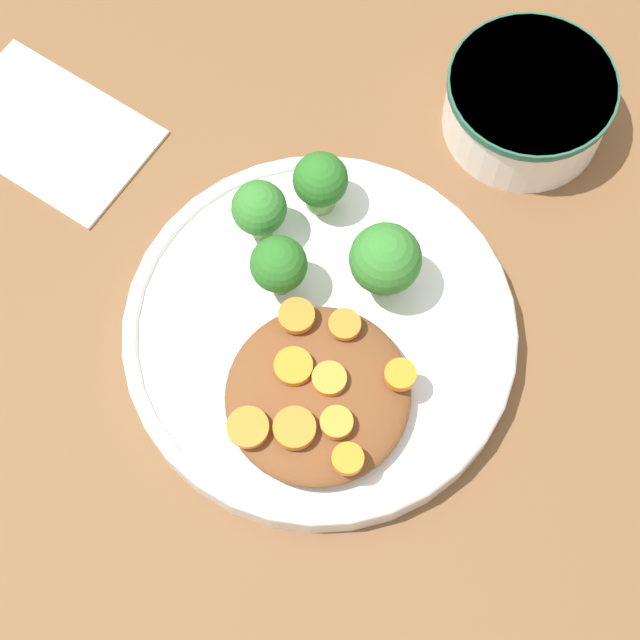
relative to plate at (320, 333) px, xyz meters
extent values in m
plane|color=brown|center=(0.00, 0.00, -0.01)|extent=(4.00, 4.00, 0.00)
cylinder|color=white|center=(0.00, 0.00, 0.00)|extent=(0.25, 0.25, 0.02)
torus|color=white|center=(0.00, 0.00, 0.01)|extent=(0.25, 0.25, 0.01)
cylinder|color=white|center=(-0.06, -0.21, 0.01)|extent=(0.11, 0.11, 0.05)
cylinder|color=#235B47|center=(-0.06, -0.21, 0.03)|extent=(0.11, 0.11, 0.01)
cylinder|color=white|center=(-0.06, -0.21, 0.03)|extent=(0.09, 0.09, 0.01)
ellipsoid|color=brown|center=(-0.02, 0.04, 0.02)|extent=(0.11, 0.12, 0.02)
cylinder|color=#759E51|center=(0.06, -0.05, 0.02)|extent=(0.02, 0.02, 0.02)
sphere|color=#337A2D|center=(0.06, -0.05, 0.04)|extent=(0.04, 0.04, 0.04)
cylinder|color=#759E51|center=(-0.02, -0.05, 0.02)|extent=(0.02, 0.02, 0.02)
sphere|color=#337A2D|center=(-0.02, -0.05, 0.04)|extent=(0.04, 0.04, 0.04)
cylinder|color=#7FA85B|center=(0.04, -0.02, 0.02)|extent=(0.01, 0.01, 0.02)
sphere|color=#286B23|center=(0.04, -0.02, 0.04)|extent=(0.04, 0.04, 0.04)
cylinder|color=#759E51|center=(0.04, -0.08, 0.02)|extent=(0.02, 0.02, 0.02)
sphere|color=#286B23|center=(0.04, -0.08, 0.04)|extent=(0.04, 0.04, 0.04)
cylinder|color=orange|center=(0.01, 0.08, 0.03)|extent=(0.02, 0.02, 0.00)
cylinder|color=orange|center=(0.00, 0.04, 0.03)|extent=(0.02, 0.02, 0.01)
cylinder|color=orange|center=(-0.04, 0.06, 0.03)|extent=(0.02, 0.02, 0.01)
cylinder|color=orange|center=(-0.02, 0.00, 0.03)|extent=(0.02, 0.02, 0.00)
cylinder|color=orange|center=(-0.06, 0.02, 0.03)|extent=(0.02, 0.02, 0.01)
cylinder|color=orange|center=(-0.05, 0.08, 0.03)|extent=(0.02, 0.02, 0.01)
cylinder|color=orange|center=(-0.02, 0.07, 0.03)|extent=(0.03, 0.03, 0.01)
cylinder|color=orange|center=(-0.02, 0.04, 0.03)|extent=(0.02, 0.02, 0.01)
cylinder|color=orange|center=(0.01, 0.01, 0.03)|extent=(0.02, 0.02, 0.01)
cube|color=beige|center=(0.24, -0.06, -0.01)|extent=(0.15, 0.11, 0.01)
camera|label=1|loc=(-0.10, 0.22, 0.63)|focal=60.00mm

